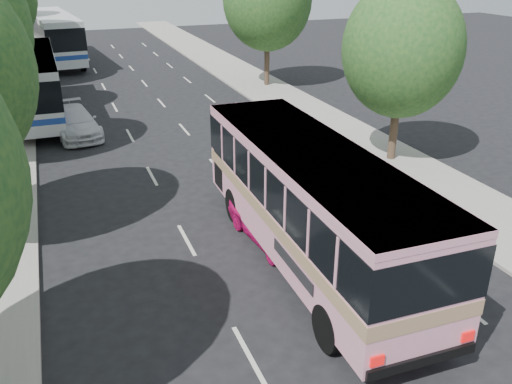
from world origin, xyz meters
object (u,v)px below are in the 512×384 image
pink_taxi (273,221)px  white_pickup (75,122)px  tour_coach_front (33,79)px  pink_bus (311,194)px  tour_coach_rear (54,34)px

pink_taxi → white_pickup: white_pickup is taller
white_pickup → tour_coach_front: tour_coach_front is taller
white_pickup → pink_bus: bearing=-77.1°
white_pickup → tour_coach_rear: tour_coach_rear is taller
pink_taxi → tour_coach_front: 19.76m
pink_taxi → white_pickup: (-5.28, 13.98, 0.01)m
pink_bus → tour_coach_front: 21.39m
pink_bus → pink_taxi: size_ratio=2.73×
white_pickup → tour_coach_rear: size_ratio=0.36×
pink_taxi → white_pickup: 14.94m
tour_coach_rear → pink_taxi: bearing=-87.2°
pink_bus → tour_coach_front: (-7.60, 19.99, -0.07)m
pink_bus → white_pickup: bearing=111.3°
pink_taxi → tour_coach_rear: tour_coach_rear is taller
pink_taxi → white_pickup: bearing=105.4°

